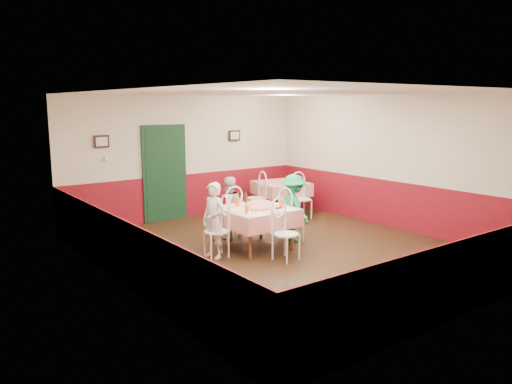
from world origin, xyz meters
TOP-DOWN VIEW (x-y plane):
  - floor at (0.00, 0.00)m, footprint 7.00×7.00m
  - ceiling at (0.00, 0.00)m, footprint 7.00×7.00m
  - back_wall at (0.00, 3.50)m, footprint 6.00×0.10m
  - front_wall at (0.00, -3.50)m, footprint 6.00×0.10m
  - left_wall at (-3.00, 0.00)m, footprint 0.10×7.00m
  - right_wall at (3.00, 0.00)m, footprint 0.10×7.00m
  - wainscot_back at (0.00, 3.48)m, footprint 6.00×0.03m
  - wainscot_front at (0.00, -3.48)m, footprint 6.00×0.03m
  - wainscot_left at (-2.98, 0.00)m, footprint 0.03×7.00m
  - wainscot_right at (2.98, 0.00)m, footprint 0.03×7.00m
  - door at (-0.60, 3.45)m, footprint 0.96×0.06m
  - picture_left at (-2.00, 3.45)m, footprint 0.32×0.03m
  - picture_right at (1.30, 3.45)m, footprint 0.32×0.03m
  - thermostat at (-1.90, 3.45)m, footprint 0.10×0.03m
  - main_table at (-0.31, 0.41)m, footprint 1.22×1.22m
  - second_table at (1.98, 2.47)m, footprint 1.28×1.28m
  - chair_left at (-1.16, 0.41)m, footprint 0.49×0.49m
  - chair_right at (0.54, 0.40)m, footprint 0.46×0.46m
  - chair_far at (-0.31, 1.26)m, footprint 0.45×0.45m
  - chair_near at (-0.32, -0.44)m, footprint 0.48×0.48m
  - chair_second_a at (1.23, 2.47)m, footprint 0.48×0.48m
  - chair_second_b at (1.98, 1.72)m, footprint 0.48×0.48m
  - pizza at (-0.33, 0.34)m, footprint 0.43×0.43m
  - plate_left at (-0.72, 0.41)m, footprint 0.25×0.25m
  - plate_right at (0.13, 0.41)m, footprint 0.25×0.25m
  - plate_far at (-0.29, 0.85)m, footprint 0.25×0.25m
  - glass_a at (-0.69, 0.15)m, footprint 0.08×0.08m
  - glass_b at (0.09, 0.17)m, footprint 0.08×0.08m
  - glass_c at (-0.44, 0.81)m, footprint 0.08×0.08m
  - beer_bottle at (-0.23, 0.83)m, footprint 0.06×0.06m
  - shaker_a at (-0.72, -0.04)m, footprint 0.04×0.04m
  - shaker_b at (-0.65, -0.04)m, footprint 0.04×0.04m
  - shaker_c at (-0.76, 0.08)m, footprint 0.04×0.04m
  - menu_left at (-0.65, 0.01)m, footprint 0.35×0.44m
  - menu_right at (0.05, 0.00)m, footprint 0.38×0.45m
  - wallet at (-0.03, 0.10)m, footprint 0.11×0.09m
  - diner_left at (-1.21, 0.41)m, footprint 0.41×0.53m
  - diner_far at (-0.31, 1.31)m, footprint 0.60×0.47m
  - diner_right at (0.59, 0.40)m, footprint 0.58×0.89m

SIDE VIEW (x-z plane):
  - floor at x=0.00m, z-range 0.00..0.00m
  - main_table at x=-0.31m, z-range -0.01..0.76m
  - second_table at x=1.98m, z-range -0.01..0.76m
  - chair_left at x=-1.16m, z-range 0.00..0.90m
  - chair_right at x=0.54m, z-range 0.00..0.90m
  - chair_far at x=-0.31m, z-range 0.00..0.90m
  - chair_near at x=-0.32m, z-range 0.00..0.90m
  - chair_second_a at x=1.23m, z-range 0.00..0.90m
  - chair_second_b at x=1.98m, z-range 0.00..0.90m
  - wainscot_back at x=0.00m, z-range 0.00..1.00m
  - wainscot_front at x=0.00m, z-range 0.00..1.00m
  - wainscot_left at x=-2.98m, z-range 0.00..1.00m
  - wainscot_right at x=2.98m, z-range 0.00..1.00m
  - diner_far at x=-0.31m, z-range 0.00..1.22m
  - diner_right at x=0.59m, z-range 0.00..1.29m
  - diner_left at x=-1.21m, z-range 0.00..1.31m
  - menu_left at x=-0.65m, z-range 0.76..0.76m
  - menu_right at x=0.05m, z-range 0.76..0.76m
  - plate_left at x=-0.72m, z-range 0.76..0.77m
  - plate_right at x=0.13m, z-range 0.76..0.77m
  - plate_far at x=-0.29m, z-range 0.76..0.77m
  - wallet at x=-0.03m, z-range 0.76..0.78m
  - pizza at x=-0.33m, z-range 0.76..0.79m
  - shaker_a at x=-0.72m, z-range 0.76..0.85m
  - shaker_b at x=-0.65m, z-range 0.76..0.85m
  - shaker_c at x=-0.76m, z-range 0.76..0.85m
  - glass_a at x=-0.69m, z-range 0.76..0.90m
  - glass_b at x=0.09m, z-range 0.76..0.91m
  - glass_c at x=-0.44m, z-range 0.76..0.91m
  - beer_bottle at x=-0.23m, z-range 0.76..0.97m
  - door at x=-0.60m, z-range 0.00..2.10m
  - back_wall at x=0.00m, z-range 0.00..2.80m
  - front_wall at x=0.00m, z-range 0.00..2.80m
  - left_wall at x=-3.00m, z-range 0.00..2.80m
  - right_wall at x=3.00m, z-range 0.00..2.80m
  - thermostat at x=-1.90m, z-range 1.45..1.55m
  - picture_left at x=-2.00m, z-range 1.72..1.98m
  - picture_right at x=1.30m, z-range 1.72..1.98m
  - ceiling at x=0.00m, z-range 2.80..2.80m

